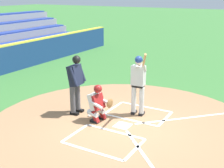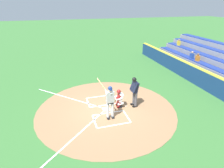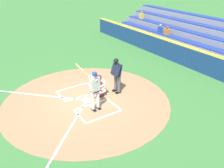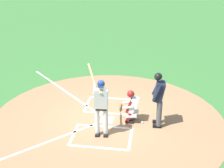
# 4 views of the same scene
# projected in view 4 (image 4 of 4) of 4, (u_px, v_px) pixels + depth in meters

# --- Properties ---
(ground_plane) EXTENTS (120.00, 120.00, 0.00)m
(ground_plane) POSITION_uv_depth(u_px,v_px,m) (107.00, 120.00, 11.14)
(ground_plane) COLOR #387033
(dirt_circle) EXTENTS (8.00, 8.00, 0.01)m
(dirt_circle) POSITION_uv_depth(u_px,v_px,m) (107.00, 120.00, 11.14)
(dirt_circle) COLOR #99704C
(dirt_circle) RESTS_ON ground
(home_plate_and_chalk) EXTENTS (7.93, 4.91, 0.01)m
(home_plate_and_chalk) POSITION_uv_depth(u_px,v_px,m) (82.00, 118.00, 11.25)
(home_plate_and_chalk) COLOR white
(home_plate_and_chalk) RESTS_ON dirt_circle
(batter) EXTENTS (0.91, 0.75, 2.13)m
(batter) POSITION_uv_depth(u_px,v_px,m) (101.00, 104.00, 9.87)
(batter) COLOR silver
(batter) RESTS_ON ground
(catcher) EXTENTS (0.59, 0.65, 1.13)m
(catcher) POSITION_uv_depth(u_px,v_px,m) (131.00, 106.00, 10.85)
(catcher) COLOR black
(catcher) RESTS_ON ground
(plate_umpire) EXTENTS (0.59, 0.43, 1.86)m
(plate_umpire) POSITION_uv_depth(u_px,v_px,m) (159.00, 96.00, 10.40)
(plate_umpire) COLOR #4C4C51
(plate_umpire) RESTS_ON ground
(baseball) EXTENTS (0.07, 0.07, 0.07)m
(baseball) POSITION_uv_depth(u_px,v_px,m) (142.00, 122.00, 10.92)
(baseball) COLOR white
(baseball) RESTS_ON ground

